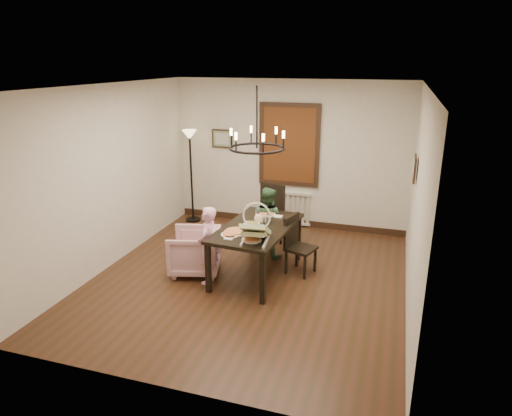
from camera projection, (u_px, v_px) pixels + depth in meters
The scene contains 17 objects.
room_shell at pixel (256, 183), 6.73m from camera, with size 4.51×5.00×2.81m.
dining_table at pixel (257, 232), 6.76m from camera, with size 1.09×1.75×0.78m.
chair_far at pixel (266, 216), 7.89m from camera, with size 0.48×0.48×1.10m, color black, non-canonical shape.
chair_right at pixel (301, 245), 6.90m from camera, with size 0.40×0.40×0.90m, color black, non-canonical shape.
armchair at pixel (195, 251), 6.96m from camera, with size 0.73×0.75×0.68m, color #D4A2B3.
elderly_woman at pixel (208, 251), 6.61m from camera, with size 0.35×0.23×0.96m, color #ECA6C7.
seated_man at pixel (267, 228), 7.51m from camera, with size 0.48×0.37×0.98m, color #365B39.
baby_bouncer at pixel (256, 228), 6.14m from camera, with size 0.41×0.56×0.37m, color beige, non-canonical shape.
salad_bowl at pixel (251, 225), 6.69m from camera, with size 0.28×0.28×0.07m, color white.
pizza_platter at pixel (236, 232), 6.47m from camera, with size 0.33×0.33×0.04m, color tan.
drinking_glass at pixel (258, 220), 6.81m from camera, with size 0.06×0.06×0.13m, color silver.
window_blinds at pixel (289, 145), 8.56m from camera, with size 1.00×0.03×1.40m, color #512210.
radiator at pixel (288, 208), 8.97m from camera, with size 0.92×0.12×0.62m, color silver, non-canonical shape.
picture_back at pixel (222, 139), 8.94m from camera, with size 0.42×0.03×0.36m, color black.
picture_right at pixel (415, 168), 6.50m from camera, with size 0.42×0.03×0.36m, color black.
floor_lamp at pixel (191, 177), 9.04m from camera, with size 0.30×0.30×1.80m, color black, non-canonical shape.
chandelier at pixel (257, 148), 6.37m from camera, with size 0.80×0.80×0.04m, color black.
Camera 1 is at (1.94, -5.84, 3.14)m, focal length 32.00 mm.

